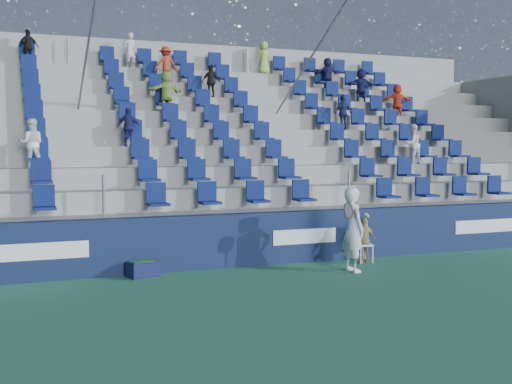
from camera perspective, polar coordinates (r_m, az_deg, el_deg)
ground at (r=11.78m, az=4.17°, el=-9.20°), size 70.00×70.00×0.00m
sponsor_wall at (r=14.52m, az=-1.24°, el=-4.26°), size 24.00×0.32×1.20m
grandstand at (r=19.23m, az=-6.54°, el=2.34°), size 24.00×8.17×6.63m
tennis_player at (r=14.01m, az=8.58°, el=-3.31°), size 0.69×0.69×1.83m
line_judge_chair at (r=15.28m, az=9.32°, el=-4.21°), size 0.48×0.50×0.91m
line_judge at (r=15.16m, az=9.60°, el=-4.22°), size 0.67×0.39×1.07m
ball_bin at (r=13.57m, az=-10.02°, el=-6.69°), size 0.68×0.53×0.34m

